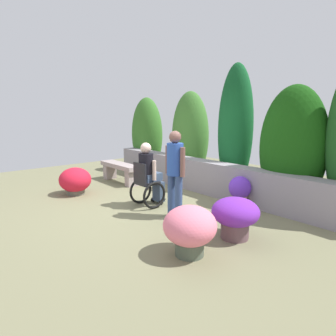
{
  "coord_description": "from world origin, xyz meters",
  "views": [
    {
      "loc": [
        4.73,
        -3.56,
        1.96
      ],
      "look_at": [
        0.31,
        0.21,
        0.85
      ],
      "focal_mm": 32.06,
      "sensor_mm": 36.0,
      "label": 1
    }
  ],
  "objects_px": {
    "flower_pot_purple_near": "(75,181)",
    "flower_pot_small_foreground": "(235,215)",
    "stone_bench": "(120,170)",
    "person_in_wheelchair": "(148,177)",
    "person_standing_companion": "(175,169)",
    "flower_pot_terracotta_by_wall": "(190,228)",
    "flower_pot_red_accent": "(240,191)"
  },
  "relations": [
    {
      "from": "stone_bench",
      "to": "flower_pot_terracotta_by_wall",
      "type": "distance_m",
      "value": 4.61
    },
    {
      "from": "stone_bench",
      "to": "flower_pot_purple_near",
      "type": "relative_size",
      "value": 2.04
    },
    {
      "from": "stone_bench",
      "to": "flower_pot_small_foreground",
      "type": "bearing_deg",
      "value": -9.5
    },
    {
      "from": "person_in_wheelchair",
      "to": "flower_pot_terracotta_by_wall",
      "type": "bearing_deg",
      "value": -30.31
    },
    {
      "from": "stone_bench",
      "to": "person_in_wheelchair",
      "type": "distance_m",
      "value": 2.32
    },
    {
      "from": "person_in_wheelchair",
      "to": "flower_pot_small_foreground",
      "type": "distance_m",
      "value": 2.2
    },
    {
      "from": "person_standing_companion",
      "to": "flower_pot_small_foreground",
      "type": "xyz_separation_m",
      "value": [
        1.29,
        0.1,
        -0.55
      ]
    },
    {
      "from": "person_standing_companion",
      "to": "flower_pot_terracotta_by_wall",
      "type": "xyz_separation_m",
      "value": [
        1.24,
        -0.83,
        -0.54
      ]
    },
    {
      "from": "flower_pot_small_foreground",
      "to": "person_standing_companion",
      "type": "bearing_deg",
      "value": -175.36
    },
    {
      "from": "stone_bench",
      "to": "person_standing_companion",
      "type": "xyz_separation_m",
      "value": [
        3.1,
        -0.73,
        0.57
      ]
    },
    {
      "from": "person_in_wheelchair",
      "to": "flower_pot_red_accent",
      "type": "height_order",
      "value": "person_in_wheelchair"
    },
    {
      "from": "person_standing_companion",
      "to": "flower_pot_red_accent",
      "type": "relative_size",
      "value": 2.46
    },
    {
      "from": "stone_bench",
      "to": "flower_pot_purple_near",
      "type": "distance_m",
      "value": 1.52
    },
    {
      "from": "flower_pot_purple_near",
      "to": "flower_pot_small_foreground",
      "type": "distance_m",
      "value": 4.1
    },
    {
      "from": "flower_pot_red_accent",
      "to": "person_standing_companion",
      "type": "bearing_deg",
      "value": -106.26
    },
    {
      "from": "person_in_wheelchair",
      "to": "person_standing_companion",
      "type": "relative_size",
      "value": 0.82
    },
    {
      "from": "stone_bench",
      "to": "person_standing_companion",
      "type": "distance_m",
      "value": 3.24
    },
    {
      "from": "flower_pot_purple_near",
      "to": "flower_pot_small_foreground",
      "type": "height_order",
      "value": "flower_pot_small_foreground"
    },
    {
      "from": "flower_pot_purple_near",
      "to": "flower_pot_red_accent",
      "type": "height_order",
      "value": "flower_pot_red_accent"
    },
    {
      "from": "stone_bench",
      "to": "person_standing_companion",
      "type": "height_order",
      "value": "person_standing_companion"
    },
    {
      "from": "person_in_wheelchair",
      "to": "flower_pot_purple_near",
      "type": "distance_m",
      "value": 2.02
    },
    {
      "from": "flower_pot_purple_near",
      "to": "flower_pot_small_foreground",
      "type": "relative_size",
      "value": 1.01
    },
    {
      "from": "flower_pot_purple_near",
      "to": "flower_pot_terracotta_by_wall",
      "type": "distance_m",
      "value": 3.96
    },
    {
      "from": "person_standing_companion",
      "to": "flower_pot_terracotta_by_wall",
      "type": "height_order",
      "value": "person_standing_companion"
    },
    {
      "from": "person_in_wheelchair",
      "to": "flower_pot_red_accent",
      "type": "distance_m",
      "value": 1.89
    },
    {
      "from": "stone_bench",
      "to": "person_in_wheelchair",
      "type": "xyz_separation_m",
      "value": [
        2.21,
        -0.67,
        0.27
      ]
    },
    {
      "from": "flower_pot_purple_near",
      "to": "flower_pot_terracotta_by_wall",
      "type": "bearing_deg",
      "value": -1.31
    },
    {
      "from": "flower_pot_terracotta_by_wall",
      "to": "flower_pot_red_accent",
      "type": "bearing_deg",
      "value": 110.22
    },
    {
      "from": "person_in_wheelchair",
      "to": "flower_pot_terracotta_by_wall",
      "type": "height_order",
      "value": "person_in_wheelchair"
    },
    {
      "from": "person_in_wheelchair",
      "to": "flower_pot_small_foreground",
      "type": "bearing_deg",
      "value": -6.49
    },
    {
      "from": "person_standing_companion",
      "to": "flower_pot_small_foreground",
      "type": "bearing_deg",
      "value": 21.49
    },
    {
      "from": "person_in_wheelchair",
      "to": "flower_pot_red_accent",
      "type": "xyz_separation_m",
      "value": [
        1.31,
        1.35,
        -0.27
      ]
    }
  ]
}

